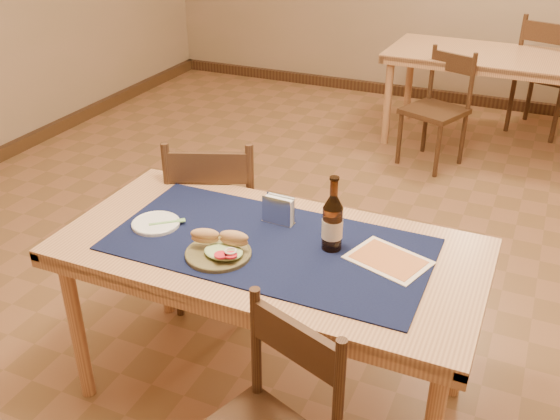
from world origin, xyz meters
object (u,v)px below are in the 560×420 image
at_px(sandwich_plate, 220,249).
at_px(beer_bottle, 332,223).
at_px(main_table, 269,263).
at_px(chair_main_far, 216,217).
at_px(napkin_holder, 278,211).
at_px(back_table, 495,65).

bearing_deg(sandwich_plate, beer_bottle, 30.83).
distance_m(main_table, chair_main_far, 0.76).
bearing_deg(beer_bottle, napkin_holder, 159.70).
distance_m(main_table, back_table, 3.31).
bearing_deg(back_table, chair_main_far, -109.18).
xyz_separation_m(main_table, back_table, (0.43, 3.28, 0.00)).
height_order(main_table, back_table, same).
distance_m(main_table, sandwich_plate, 0.23).
distance_m(beer_bottle, napkin_holder, 0.28).
xyz_separation_m(sandwich_plate, beer_bottle, (0.35, 0.21, 0.08)).
xyz_separation_m(sandwich_plate, napkin_holder, (0.10, 0.31, 0.03)).
distance_m(back_table, chair_main_far, 2.93).
xyz_separation_m(back_table, sandwich_plate, (-0.57, -3.42, 0.11)).
bearing_deg(beer_bottle, sandwich_plate, -149.17).
height_order(main_table, chair_main_far, chair_main_far).
distance_m(chair_main_far, sandwich_plate, 0.82).
xyz_separation_m(back_table, napkin_holder, (-0.47, -3.12, 0.14)).
bearing_deg(sandwich_plate, chair_main_far, 121.08).
bearing_deg(napkin_holder, back_table, 81.45).
bearing_deg(sandwich_plate, back_table, 80.63).
xyz_separation_m(chair_main_far, beer_bottle, (0.75, -0.45, 0.37)).
relative_size(main_table, beer_bottle, 5.50).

